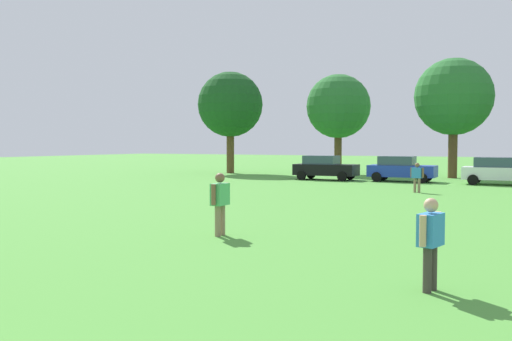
% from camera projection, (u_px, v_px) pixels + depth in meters
% --- Properties ---
extents(ground_plane, '(160.00, 160.00, 0.00)m').
position_uv_depth(ground_plane, '(389.00, 190.00, 30.64)').
color(ground_plane, '#4C9338').
extents(adult_bystander, '(0.40, 0.75, 1.60)m').
position_uv_depth(adult_bystander, '(431.00, 236.00, 9.57)').
color(adult_bystander, '#3F3833').
rests_on(adult_bystander, ground).
extents(bystander_near_trees, '(0.71, 0.39, 1.53)m').
position_uv_depth(bystander_near_trees, '(417.00, 175.00, 28.82)').
color(bystander_near_trees, '#8C7259').
rests_on(bystander_near_trees, ground).
extents(bystander_midfield, '(0.32, 0.82, 1.72)m').
position_uv_depth(bystander_midfield, '(220.00, 199.00, 15.34)').
color(bystander_midfield, '#8C7259').
rests_on(bystander_midfield, ground).
extents(parked_car_black_0, '(4.30, 2.02, 1.68)m').
position_uv_depth(parked_car_black_0, '(325.00, 167.00, 38.89)').
color(parked_car_black_0, black).
rests_on(parked_car_black_0, ground).
extents(parked_car_blue_1, '(4.30, 2.02, 1.68)m').
position_uv_depth(parked_car_blue_1, '(401.00, 169.00, 37.07)').
color(parked_car_blue_1, '#1E38AD').
rests_on(parked_car_blue_1, ground).
extents(parked_car_white_2, '(4.30, 2.02, 1.68)m').
position_uv_depth(parked_car_white_2, '(499.00, 171.00, 34.12)').
color(parked_car_white_2, white).
rests_on(parked_car_white_2, ground).
extents(tree_far_left, '(5.50, 5.50, 8.57)m').
position_uv_depth(tree_far_left, '(230.00, 105.00, 47.51)').
color(tree_far_left, brown).
rests_on(tree_far_left, ground).
extents(tree_left, '(5.27, 5.27, 8.22)m').
position_uv_depth(tree_left, '(338.00, 107.00, 46.37)').
color(tree_left, brown).
rests_on(tree_left, ground).
extents(tree_right, '(5.57, 5.57, 8.68)m').
position_uv_depth(tree_right, '(454.00, 97.00, 40.62)').
color(tree_right, brown).
rests_on(tree_right, ground).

